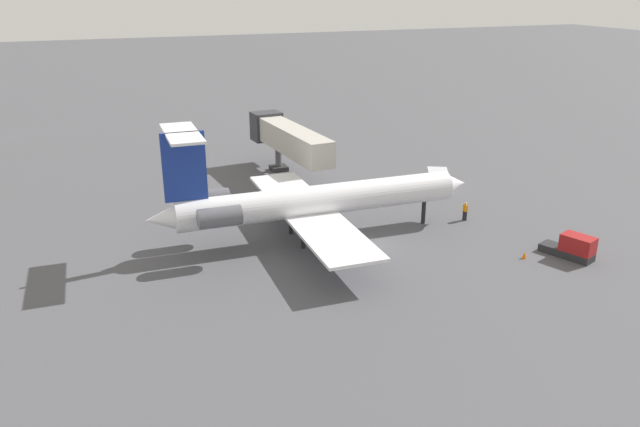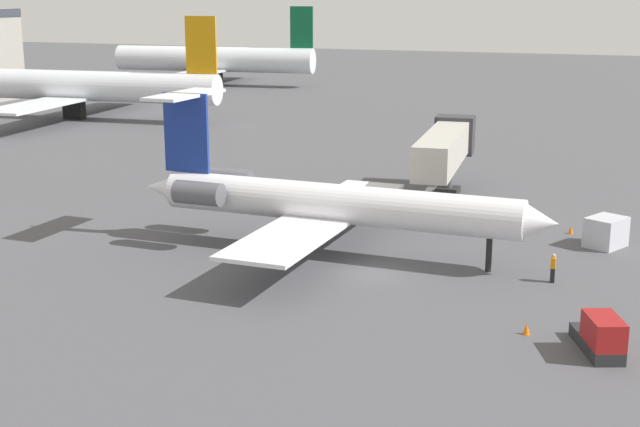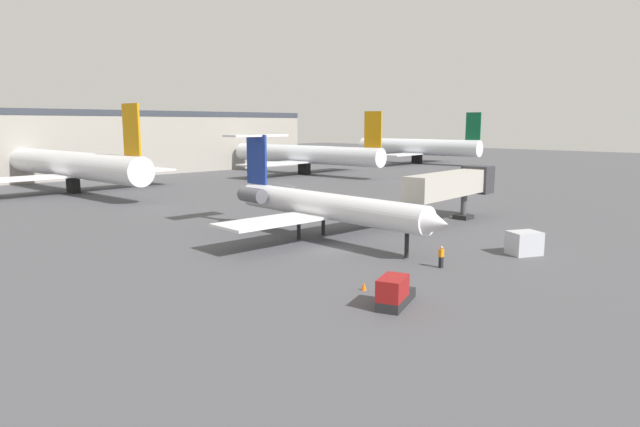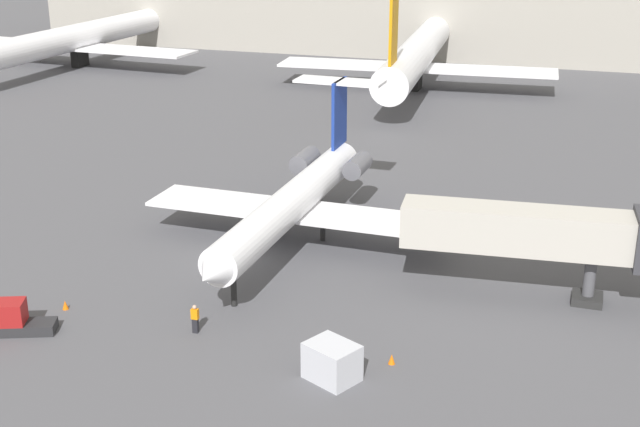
% 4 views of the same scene
% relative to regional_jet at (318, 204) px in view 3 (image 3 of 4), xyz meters
% --- Properties ---
extents(ground_plane, '(400.00, 400.00, 0.10)m').
position_rel_regional_jet_xyz_m(ground_plane, '(-2.78, -4.08, -3.43)').
color(ground_plane, '#4C4C51').
extents(regional_jet, '(21.40, 27.31, 9.71)m').
position_rel_regional_jet_xyz_m(regional_jet, '(0.00, 0.00, 0.00)').
color(regional_jet, white).
rests_on(regional_jet, ground_plane).
extents(jet_bridge, '(15.99, 4.25, 5.92)m').
position_rel_regional_jet_xyz_m(jet_bridge, '(17.43, -3.98, 0.86)').
color(jet_bridge, '#B7B2A8').
rests_on(jet_bridge, ground_plane).
extents(ground_crew_marshaller, '(0.40, 0.26, 1.69)m').
position_rel_regional_jet_xyz_m(ground_crew_marshaller, '(-0.97, -14.39, -2.52)').
color(ground_crew_marshaller, black).
rests_on(ground_crew_marshaller, ground_plane).
extents(baggage_tug_lead, '(4.24, 2.76, 1.90)m').
position_rel_regional_jet_xyz_m(baggage_tug_lead, '(-10.77, -17.54, -2.54)').
color(baggage_tug_lead, '#262628').
rests_on(baggage_tug_lead, ground_plane).
extents(cargo_container_uld, '(3.11, 2.88, 1.95)m').
position_rel_regional_jet_xyz_m(cargo_container_uld, '(7.72, -16.80, -2.40)').
color(cargo_container_uld, silver).
rests_on(cargo_container_uld, ground_plane).
extents(traffic_cone_near, '(0.36, 0.36, 0.55)m').
position_rel_regional_jet_xyz_m(traffic_cone_near, '(10.24, -14.42, -3.10)').
color(traffic_cone_near, orange).
rests_on(traffic_cone_near, ground_plane).
extents(traffic_cone_mid, '(0.36, 0.36, 0.55)m').
position_rel_regional_jet_xyz_m(traffic_cone_mid, '(-9.55, -14.09, -3.10)').
color(traffic_cone_mid, orange).
rests_on(traffic_cone_mid, ground_plane).
extents(terminal_building, '(132.77, 22.45, 13.66)m').
position_rel_regional_jet_xyz_m(terminal_building, '(-2.78, 84.03, 3.47)').
color(terminal_building, '#9E998E').
rests_on(terminal_building, ground_plane).
extents(parked_airliner_centre, '(34.87, 41.31, 13.57)m').
position_rel_regional_jet_xyz_m(parked_airliner_centre, '(-2.63, 52.88, 1.00)').
color(parked_airliner_centre, white).
rests_on(parked_airliner_centre, ground_plane).
extents(parked_airliner_east_mid, '(34.24, 40.49, 13.28)m').
position_rel_regional_jet_xyz_m(parked_airliner_east_mid, '(46.17, 51.33, 0.85)').
color(parked_airliner_east_mid, silver).
rests_on(parked_airliner_east_mid, ground_plane).
extents(parked_airliner_east_end, '(30.95, 36.56, 13.77)m').
position_rel_regional_jet_xyz_m(parked_airliner_east_end, '(91.23, 53.96, 1.11)').
color(parked_airliner_east_end, silver).
rests_on(parked_airliner_east_end, ground_plane).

